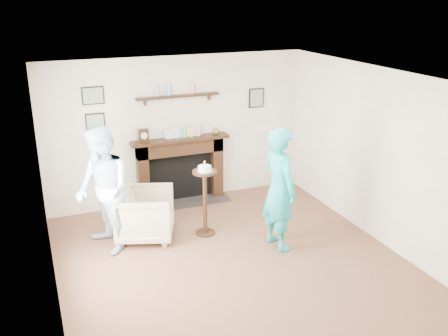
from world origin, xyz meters
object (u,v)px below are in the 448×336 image
(armchair, at_px, (147,237))
(woman, at_px, (277,245))
(man, at_px, (108,249))
(pedestal_table, at_px, (205,190))

(armchair, height_order, woman, woman)
(man, bearing_deg, pedestal_table, 72.90)
(armchair, height_order, pedestal_table, pedestal_table)
(pedestal_table, bearing_deg, armchair, 166.34)
(woman, bearing_deg, man, 63.00)
(man, relative_size, pedestal_table, 1.56)
(woman, distance_m, pedestal_table, 1.32)
(man, xyz_separation_m, pedestal_table, (1.45, -0.06, 0.71))
(armchair, xyz_separation_m, man, (-0.60, -0.15, 0.00))
(man, height_order, woman, man)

